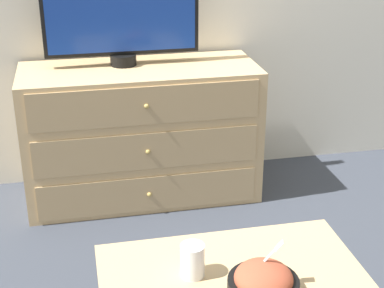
% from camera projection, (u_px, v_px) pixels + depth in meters
% --- Properties ---
extents(ground_plane, '(12.00, 12.00, 0.00)m').
position_uv_depth(ground_plane, '(157.00, 170.00, 3.56)').
color(ground_plane, '#383D47').
extents(dresser, '(1.23, 0.51, 0.72)m').
position_uv_depth(dresser, '(142.00, 133.00, 3.15)').
color(dresser, tan).
rests_on(dresser, ground_plane).
extents(tv, '(0.79, 0.14, 0.59)m').
position_uv_depth(tv, '(121.00, 5.00, 2.93)').
color(tv, black).
rests_on(tv, dresser).
extents(takeout_bowl, '(0.22, 0.22, 0.16)m').
position_uv_depth(takeout_bowl, '(263.00, 281.00, 1.75)').
color(takeout_bowl, black).
rests_on(takeout_bowl, coffee_table).
extents(drink_cup, '(0.08, 0.08, 0.11)m').
position_uv_depth(drink_cup, '(192.00, 262.00, 1.82)').
color(drink_cup, '#9E6638').
rests_on(drink_cup, coffee_table).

